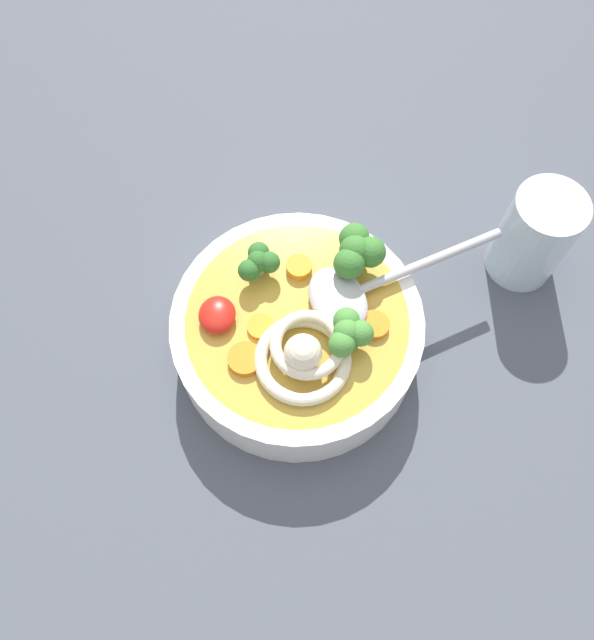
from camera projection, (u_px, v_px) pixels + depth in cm
name	position (u px, v px, depth cm)	size (l,w,h in cm)	color
table_slab	(251.00, 390.00, 56.34)	(100.15, 100.15, 3.67)	#474C56
soup_bowl	(297.00, 333.00, 53.59)	(20.48, 20.48, 5.41)	white
noodle_pile	(304.00, 350.00, 49.00)	(8.28, 8.12, 3.33)	beige
soup_spoon	(353.00, 292.00, 51.35)	(10.55, 16.96, 1.60)	#B7B7BC
chili_sauce_dollop	(217.00, 315.00, 50.59)	(3.28, 2.95, 1.48)	red
broccoli_floret_far	(349.00, 333.00, 48.56)	(4.05, 3.49, 3.20)	#7A9E60
broccoli_floret_center	(357.00, 252.00, 51.05)	(4.91, 4.23, 3.89)	#7A9E60
broccoli_floret_right	(260.00, 262.00, 51.48)	(3.47, 2.99, 2.75)	#7A9E60
carrot_slice_left	(247.00, 361.00, 49.38)	(2.72, 2.72, 0.66)	orange
carrot_slice_extra_a	(261.00, 327.00, 50.74)	(2.16, 2.16, 0.43)	orange
carrot_slice_near_spoon	(299.00, 267.00, 52.81)	(2.14, 2.14, 0.77)	orange
carrot_slice_beside_noodles	(375.00, 325.00, 50.68)	(2.32, 2.32, 0.63)	orange
drinking_glass	(534.00, 236.00, 55.35)	(6.13, 6.13, 9.41)	silver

